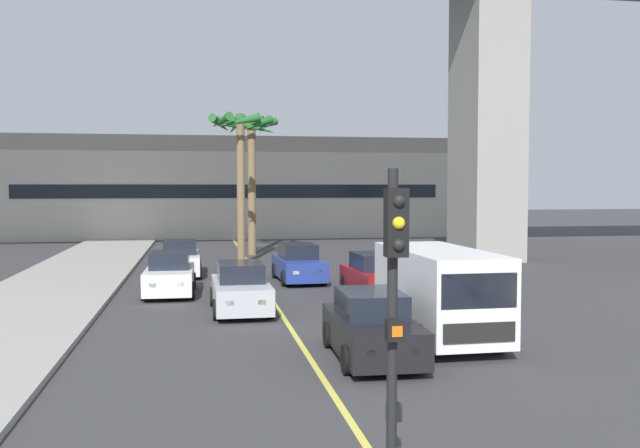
{
  "coord_description": "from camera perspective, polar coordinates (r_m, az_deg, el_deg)",
  "views": [
    {
      "loc": [
        -2.51,
        -0.53,
        4.0
      ],
      "look_at": [
        0.0,
        14.0,
        3.2
      ],
      "focal_mm": 39.47,
      "sensor_mm": 36.0,
      "label": 1
    }
  ],
  "objects": [
    {
      "name": "car_queue_fourth",
      "position": [
        29.46,
        -1.76,
        -3.29
      ],
      "size": [
        1.95,
        4.16,
        1.56
      ],
      "color": "navy",
      "rests_on": "ground"
    },
    {
      "name": "car_queue_sixth",
      "position": [
        31.99,
        -11.27,
        -2.84
      ],
      "size": [
        1.87,
        4.12,
        1.56
      ],
      "color": "white",
      "rests_on": "ground"
    },
    {
      "name": "car_queue_second",
      "position": [
        16.49,
        4.21,
        -8.38
      ],
      "size": [
        1.91,
        4.14,
        1.56
      ],
      "color": "black",
      "rests_on": "ground"
    },
    {
      "name": "car_queue_fifth",
      "position": [
        22.54,
        -6.45,
        -5.28
      ],
      "size": [
        1.89,
        4.13,
        1.56
      ],
      "color": "#B7BABF",
      "rests_on": "ground"
    },
    {
      "name": "car_queue_front",
      "position": [
        25.55,
        4.52,
        -4.28
      ],
      "size": [
        1.95,
        4.16,
        1.56
      ],
      "color": "maroon",
      "rests_on": "ground"
    },
    {
      "name": "lane_stripe_center",
      "position": [
        24.98,
        -3.93,
        -6.1
      ],
      "size": [
        0.14,
        56.0,
        0.01
      ],
      "primitive_type": "cube",
      "color": "#DBCC4C",
      "rests_on": "ground"
    },
    {
      "name": "delivery_van",
      "position": [
        18.53,
        9.59,
        -5.36
      ],
      "size": [
        2.22,
        5.28,
        2.36
      ],
      "color": "white",
      "rests_on": "ground"
    },
    {
      "name": "car_queue_third",
      "position": [
        26.54,
        -12.09,
        -4.06
      ],
      "size": [
        1.88,
        4.12,
        1.56
      ],
      "color": "white",
      "rests_on": "ground"
    },
    {
      "name": "palm_tree_mid_median",
      "position": [
        40.91,
        -5.58,
        6.08
      ],
      "size": [
        3.15,
        3.16,
        8.05
      ],
      "color": "brown",
      "rests_on": "ground"
    },
    {
      "name": "pier_building_backdrop",
      "position": [
        56.43,
        -7.26,
        2.89
      ],
      "size": [
        34.77,
        8.04,
        7.74
      ],
      "color": "beige",
      "rests_on": "ground"
    },
    {
      "name": "traffic_light_median_near",
      "position": [
        7.94,
        6.02,
        -6.25
      ],
      "size": [
        0.24,
        0.37,
        4.2
      ],
      "color": "black",
      "rests_on": "ground"
    },
    {
      "name": "palm_tree_near_median",
      "position": [
        35.55,
        -6.43,
        6.51
      ],
      "size": [
        3.31,
        3.36,
        7.64
      ],
      "color": "brown",
      "rests_on": "ground"
    }
  ]
}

